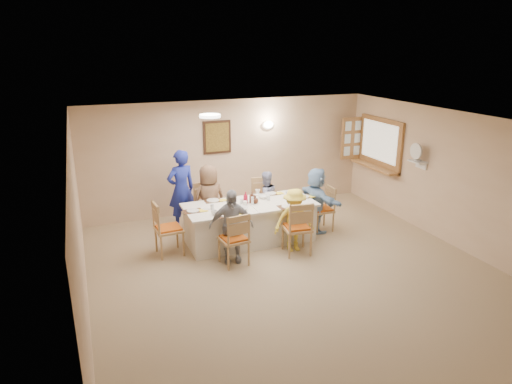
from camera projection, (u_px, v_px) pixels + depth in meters
name	position (u px, v px, depth m)	size (l,w,h in m)	color
ground	(298.00, 276.00, 7.49)	(7.00, 7.00, 0.00)	tan
room_walls	(301.00, 188.00, 7.03)	(7.00, 7.00, 7.00)	tan
wall_picture	(217.00, 137.00, 9.93)	(0.62, 0.05, 0.72)	black
wall_sconce	(268.00, 125.00, 10.27)	(0.26, 0.09, 0.18)	white
ceiling_light	(210.00, 116.00, 7.72)	(0.36, 0.36, 0.05)	white
serving_hatch	(380.00, 143.00, 10.28)	(0.06, 1.50, 1.15)	#9B6538
hatch_sill	(374.00, 166.00, 10.40)	(0.30, 1.50, 0.05)	#9B6538
shutter_door	(352.00, 138.00, 10.86)	(0.55, 0.04, 1.00)	#9B6538
fan_shelf	(418.00, 162.00, 9.08)	(0.22, 0.36, 0.03)	white
desk_fan	(417.00, 154.00, 9.03)	(0.30, 0.30, 0.28)	#A5A5A8
dining_table	(250.00, 223.00, 8.71)	(2.47, 1.05, 0.76)	white
chair_back_left	(208.00, 208.00, 9.17)	(0.47, 0.47, 0.99)	tan
chair_back_right	(263.00, 201.00, 9.60)	(0.46, 0.46, 0.96)	tan
chair_front_left	(234.00, 238.00, 7.76)	(0.46, 0.46, 0.96)	tan
chair_front_right	(297.00, 227.00, 8.17)	(0.49, 0.49, 1.01)	tan
chair_left_end	(169.00, 228.00, 8.13)	(0.48, 0.48, 1.00)	tan
chair_right_end	(321.00, 209.00, 9.23)	(0.44, 0.44, 0.91)	tan
diner_back_left	(209.00, 200.00, 9.00)	(0.75, 0.55, 1.41)	brown
diner_back_right	(265.00, 198.00, 9.46)	(0.59, 0.47, 1.16)	#8E92B9
diner_front_left	(231.00, 226.00, 7.81)	(0.82, 0.47, 1.31)	#94969E
diner_front_right	(294.00, 220.00, 8.25)	(0.80, 0.50, 1.18)	yellow
diner_right_end	(316.00, 200.00, 9.12)	(0.54, 1.26, 1.32)	#84ACD8
caregiver	(181.00, 190.00, 9.23)	(0.68, 0.53, 1.65)	#1F2DA2
placemat_fl	(226.00, 215.00, 8.01)	(0.34, 0.26, 0.01)	#472B19
plate_fl	(226.00, 215.00, 8.01)	(0.24, 0.24, 0.02)	white
napkin_fl	(237.00, 214.00, 8.03)	(0.13, 0.13, 0.01)	yellow
placemat_fr	(288.00, 207.00, 8.43)	(0.36, 0.27, 0.01)	#472B19
plate_fr	(288.00, 206.00, 8.43)	(0.25, 0.25, 0.02)	white
napkin_fr	(298.00, 206.00, 8.44)	(0.15, 0.15, 0.01)	yellow
placemat_bl	(213.00, 201.00, 8.75)	(0.33, 0.25, 0.01)	#472B19
plate_bl	(213.00, 200.00, 8.75)	(0.24, 0.24, 0.02)	white
napkin_bl	(223.00, 200.00, 8.77)	(0.13, 0.13, 0.01)	yellow
placemat_br	(270.00, 194.00, 9.17)	(0.36, 0.26, 0.01)	#472B19
plate_br	(270.00, 193.00, 9.17)	(0.23, 0.23, 0.01)	white
napkin_br	(279.00, 193.00, 9.19)	(0.14, 0.14, 0.01)	yellow
placemat_le	(193.00, 211.00, 8.21)	(0.33, 0.25, 0.01)	#472B19
plate_le	(193.00, 211.00, 8.21)	(0.22, 0.22, 0.01)	white
napkin_le	(203.00, 210.00, 8.22)	(0.15, 0.15, 0.01)	yellow
placemat_re	(303.00, 197.00, 8.98)	(0.32, 0.24, 0.01)	#472B19
plate_re	(303.00, 196.00, 8.98)	(0.25, 0.25, 0.02)	white
napkin_re	(312.00, 196.00, 9.00)	(0.14, 0.14, 0.01)	yellow
teacup_a	(214.00, 213.00, 8.02)	(0.13, 0.13, 0.09)	white
teacup_b	(258.00, 192.00, 9.17)	(0.12, 0.12, 0.09)	white
bowl_a	(241.00, 209.00, 8.26)	(0.29, 0.29, 0.06)	white
bowl_b	(263.00, 197.00, 8.90)	(0.21, 0.21, 0.06)	white
condiment_ketchup	(246.00, 198.00, 8.57)	(0.10, 0.10, 0.24)	#B00F2A
condiment_brown	(252.00, 197.00, 8.61)	(0.13, 0.14, 0.22)	#462112
condiment_malt	(255.00, 199.00, 8.60)	(0.14, 0.14, 0.16)	#462112
drinking_glass	(241.00, 201.00, 8.57)	(0.06, 0.06, 0.09)	silver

